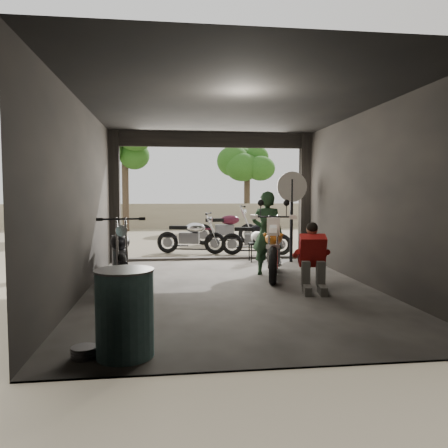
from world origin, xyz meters
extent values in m
plane|color=#7A6D56|center=(0.00, 0.00, 0.00)|extent=(80.00, 80.00, 0.00)
cube|color=#2D2B28|center=(0.00, 0.00, 0.01)|extent=(5.00, 7.00, 0.02)
plane|color=black|center=(0.00, 0.00, 3.20)|extent=(7.00, 7.00, 0.00)
cube|color=black|center=(0.00, -3.50, 1.60)|extent=(5.00, 0.02, 3.20)
cube|color=black|center=(-2.50, 0.00, 1.60)|extent=(0.02, 7.00, 3.20)
cube|color=black|center=(2.50, 0.00, 1.60)|extent=(0.02, 7.00, 3.20)
cube|color=black|center=(-2.38, 3.38, 1.60)|extent=(0.24, 0.24, 3.20)
cube|color=black|center=(2.38, 3.38, 1.60)|extent=(0.24, 0.24, 3.20)
cube|color=black|center=(0.00, 3.42, 3.02)|extent=(5.00, 0.16, 0.36)
cube|color=#2D2B28|center=(0.00, 3.50, 0.04)|extent=(5.00, 0.25, 0.08)
cube|color=gray|center=(0.00, 14.00, 0.60)|extent=(18.00, 0.30, 1.20)
cylinder|color=#382B1E|center=(-3.00, 12.50, 1.79)|extent=(0.30, 0.30, 3.58)
ellipsoid|color=#1E4C14|center=(-3.00, 12.50, 4.03)|extent=(2.20, 2.20, 3.14)
cylinder|color=#382B1E|center=(2.80, 14.00, 1.60)|extent=(0.30, 0.30, 3.20)
ellipsoid|color=#1E4C14|center=(2.80, 14.00, 3.60)|extent=(2.20, 2.20, 2.80)
imported|color=black|center=(0.91, 1.23, 0.87)|extent=(0.75, 0.64, 1.74)
cube|color=black|center=(1.05, 3.00, 0.46)|extent=(0.35, 0.35, 0.04)
cylinder|color=black|center=(0.90, 2.86, 0.23)|extent=(0.03, 0.03, 0.46)
cylinder|color=black|center=(1.19, 2.86, 0.23)|extent=(0.03, 0.03, 0.46)
cylinder|color=black|center=(0.90, 3.14, 0.23)|extent=(0.03, 0.03, 0.46)
cylinder|color=black|center=(1.19, 3.14, 0.23)|extent=(0.03, 0.03, 0.46)
ellipsoid|color=white|center=(1.05, 2.95, 0.63)|extent=(0.33, 0.34, 0.29)
cylinder|color=#447273|center=(-1.54, -3.00, 0.46)|extent=(0.59, 0.59, 0.91)
cylinder|color=black|center=(1.89, 2.85, 1.02)|extent=(0.08, 0.08, 2.04)
cylinder|color=silver|center=(1.89, 2.83, 1.85)|extent=(0.74, 0.03, 0.74)
camera|label=1|loc=(-1.08, -7.48, 1.69)|focal=35.00mm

